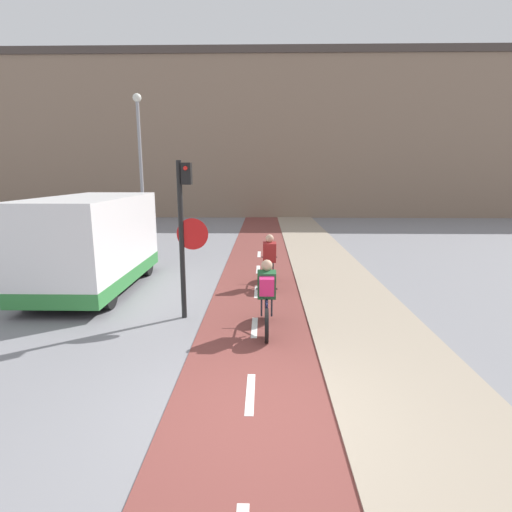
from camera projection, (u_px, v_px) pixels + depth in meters
ground_plane at (249, 415)px, 5.23m from camera, size 120.00×120.00×0.00m
bike_lane at (249, 414)px, 5.24m from camera, size 2.25×60.00×0.02m
sidewalk_strip at (428, 416)px, 5.18m from camera, size 2.40×60.00×0.05m
building_row_background at (262, 138)px, 29.70m from camera, size 60.00×5.20×11.35m
traffic_light_pole at (185, 223)px, 8.37m from camera, size 0.67×0.25×3.37m
street_lamp_far at (140, 154)px, 17.12m from camera, size 0.36×0.36×6.38m
cyclist_near at (267, 298)px, 7.84m from camera, size 0.46×1.68×1.48m
cyclist_far at (269, 263)px, 11.07m from camera, size 0.46×1.67×1.47m
van at (93, 245)px, 10.65m from camera, size 2.13×4.81×2.51m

